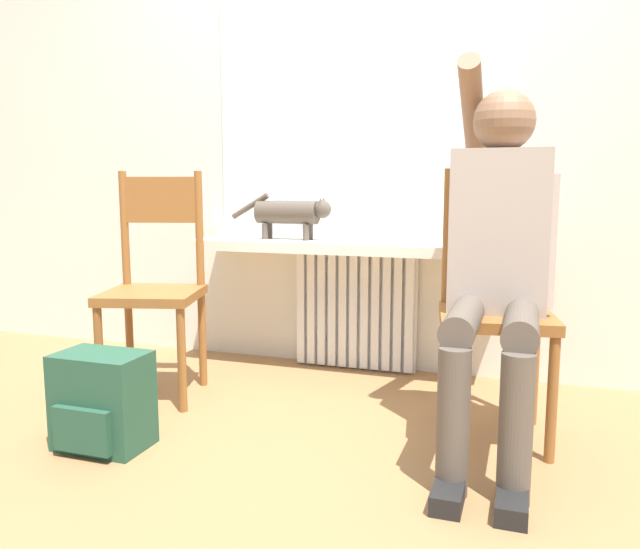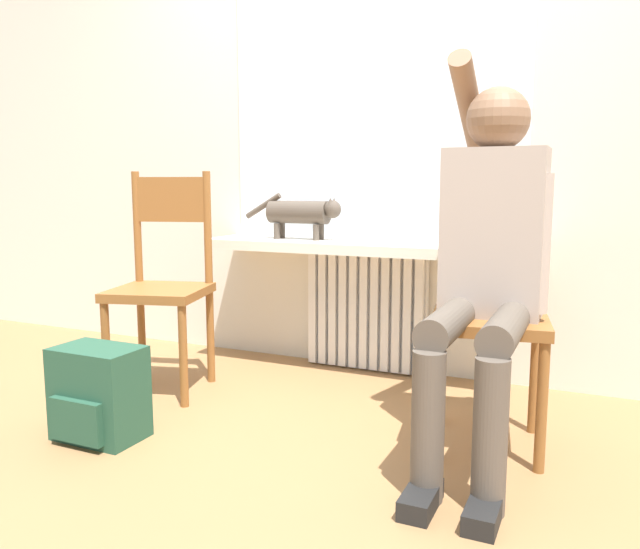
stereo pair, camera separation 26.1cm
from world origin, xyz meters
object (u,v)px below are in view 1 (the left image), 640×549
Objects in this scene: chair_left at (155,283)px; backpack at (102,401)px; person at (498,250)px; chair_right at (495,302)px; cat at (291,213)px.

backpack is at bearing -91.32° from chair_left.
chair_left is 1.48m from person.
chair_left is 1.45m from chair_right.
person is 4.01× the size of backpack.
chair_left is at bearing 170.74° from chair_right.
cat is at bearing 141.48° from chair_right.
chair_right is 1.22m from cat.
backpack is at bearing -165.73° from chair_right.
chair_right reaches higher than backpack.
person reaches higher than backpack.
person is at bearing 18.51° from backpack.
chair_left is 2.89× the size of backpack.
chair_right is 2.89× the size of backpack.
cat is 1.34m from backpack.
person is at bearing -34.24° from cat.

